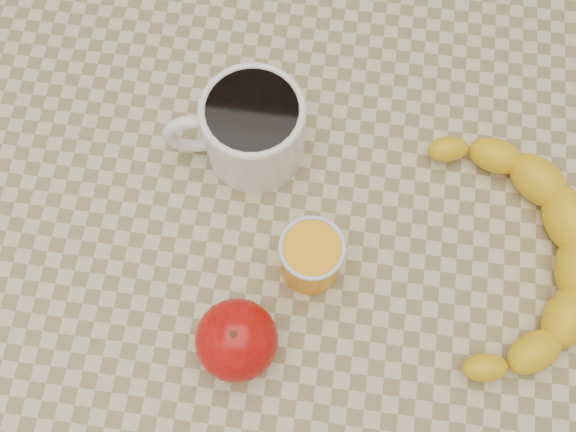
# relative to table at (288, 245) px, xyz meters

# --- Properties ---
(ground) EXTENTS (3.00, 3.00, 0.00)m
(ground) POSITION_rel_table_xyz_m (0.00, 0.00, -0.66)
(ground) COLOR tan
(ground) RESTS_ON ground
(table) EXTENTS (0.80, 0.80, 0.75)m
(table) POSITION_rel_table_xyz_m (0.00, 0.00, 0.00)
(table) COLOR tan
(table) RESTS_ON ground
(coffee_mug) EXTENTS (0.16, 0.13, 0.09)m
(coffee_mug) POSITION_rel_table_xyz_m (-0.05, 0.08, 0.14)
(coffee_mug) COLOR white
(coffee_mug) RESTS_ON table
(orange_juice_glass) EXTENTS (0.06, 0.06, 0.07)m
(orange_juice_glass) POSITION_rel_table_xyz_m (0.03, -0.05, 0.12)
(orange_juice_glass) COLOR #FF9408
(orange_juice_glass) RESTS_ON table
(apple) EXTENTS (0.10, 0.10, 0.07)m
(apple) POSITION_rel_table_xyz_m (-0.03, -0.13, 0.12)
(apple) COLOR #960508
(apple) RESTS_ON table
(banana) EXTENTS (0.23, 0.32, 0.05)m
(banana) POSITION_rel_table_xyz_m (0.23, -0.01, 0.11)
(banana) COLOR yellow
(banana) RESTS_ON table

